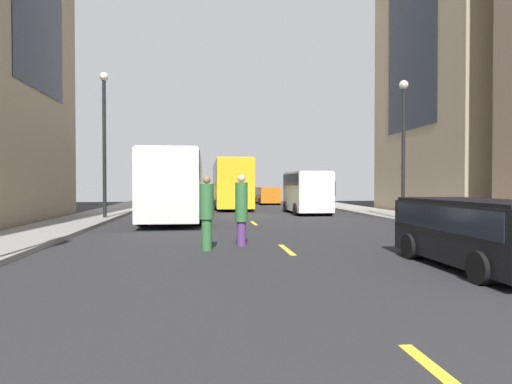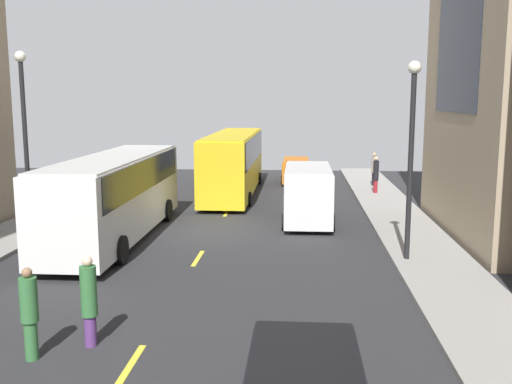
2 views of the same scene
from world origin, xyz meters
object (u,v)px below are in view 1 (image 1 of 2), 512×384
at_px(car_black_0, 480,228).
at_px(pedestrian_crossing_near, 207,211).
at_px(car_orange_1, 267,194).
at_px(pedestrian_crossing_mid, 241,208).
at_px(pedestrian_waiting_curb, 334,191).
at_px(delivery_van_white, 307,189).
at_px(city_bus_white, 176,181).
at_px(pedestrian_walking_far, 327,190).
at_px(streetcar_yellow, 230,180).

distance_m(car_black_0, pedestrian_crossing_near, 6.78).
xyz_separation_m(car_orange_1, pedestrian_crossing_mid, (-4.54, -26.80, 0.22)).
bearing_deg(pedestrian_crossing_near, pedestrian_waiting_curb, 141.58).
xyz_separation_m(delivery_van_white, car_orange_1, (-0.62, 13.11, -0.61)).
distance_m(car_black_0, pedestrian_crossing_mid, 6.39).
relative_size(city_bus_white, pedestrian_crossing_mid, 5.40).
xyz_separation_m(pedestrian_waiting_curb, pedestrian_crossing_mid, (-9.22, -21.69, -0.16)).
relative_size(pedestrian_walking_far, pedestrian_crossing_mid, 0.98).
xyz_separation_m(car_orange_1, pedestrian_crossing_near, (-5.57, -27.59, 0.20)).
relative_size(streetcar_yellow, delivery_van_white, 2.50).
relative_size(streetcar_yellow, pedestrian_walking_far, 6.14).
bearing_deg(pedestrian_crossing_mid, delivery_van_white, 82.09).
xyz_separation_m(city_bus_white, pedestrian_crossing_near, (1.55, -10.94, -0.91)).
relative_size(delivery_van_white, pedestrian_walking_far, 2.45).
bearing_deg(car_orange_1, pedestrian_crossing_mid, -99.61).
distance_m(car_orange_1, pedestrian_walking_far, 5.42).
distance_m(car_orange_1, pedestrian_crossing_near, 28.15).
xyz_separation_m(streetcar_yellow, delivery_van_white, (4.25, -7.93, -0.61)).
bearing_deg(pedestrian_crossing_near, streetcar_yellow, 161.15).
bearing_deg(pedestrian_crossing_near, car_black_0, 46.47).
xyz_separation_m(streetcar_yellow, pedestrian_walking_far, (8.57, 2.98, -0.85)).
bearing_deg(pedestrian_waiting_curb, streetcar_yellow, -178.43).
bearing_deg(pedestrian_crossing_mid, city_bus_white, 116.99).
bearing_deg(car_black_0, city_bus_white, 117.50).
bearing_deg(streetcar_yellow, city_bus_white, -106.89).
bearing_deg(city_bus_white, pedestrian_walking_far, 50.17).
bearing_deg(pedestrian_walking_far, pedestrian_crossing_mid, -110.78).
bearing_deg(car_black_0, pedestrian_walking_far, 80.87).
bearing_deg(pedestrian_waiting_curb, pedestrian_walking_far, 86.14).
xyz_separation_m(city_bus_white, streetcar_yellow, (3.49, 11.48, 0.12)).
bearing_deg(pedestrian_crossing_near, pedestrian_walking_far, 143.62).
bearing_deg(pedestrian_walking_far, city_bus_white, -129.54).
bearing_deg(city_bus_white, pedestrian_crossing_mid, -75.76).
relative_size(streetcar_yellow, pedestrian_crossing_mid, 5.99).
bearing_deg(car_orange_1, pedestrian_crossing_near, -101.41).
relative_size(car_black_0, pedestrian_walking_far, 2.18).
height_order(streetcar_yellow, car_black_0, streetcar_yellow).
bearing_deg(car_orange_1, pedestrian_waiting_curb, -47.49).
bearing_deg(pedestrian_crossing_mid, pedestrian_walking_far, 81.67).
bearing_deg(pedestrian_waiting_curb, pedestrian_crossing_mid, -111.89).
distance_m(pedestrian_waiting_curb, pedestrian_crossing_near, 24.71).
height_order(streetcar_yellow, pedestrian_crossing_mid, streetcar_yellow).
height_order(car_orange_1, pedestrian_waiting_curb, pedestrian_waiting_curb).
height_order(car_black_0, pedestrian_crossing_near, pedestrian_crossing_near).
xyz_separation_m(city_bus_white, car_orange_1, (7.12, 16.65, -1.11)).
height_order(car_black_0, car_orange_1, car_orange_1).
xyz_separation_m(streetcar_yellow, pedestrian_waiting_curb, (8.32, 0.06, -0.84)).
xyz_separation_m(car_black_0, pedestrian_waiting_curb, (4.36, 25.83, 0.39)).
xyz_separation_m(delivery_van_white, pedestrian_waiting_curb, (4.06, 7.99, -0.23)).
height_order(car_orange_1, pedestrian_crossing_mid, pedestrian_crossing_mid).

